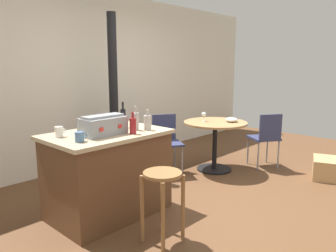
{
  "coord_description": "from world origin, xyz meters",
  "views": [
    {
      "loc": [
        -3.08,
        -2.18,
        1.58
      ],
      "look_at": [
        -0.23,
        0.49,
        0.85
      ],
      "focal_mm": 35.05,
      "sensor_mm": 36.0,
      "label": 1
    }
  ],
  "objects_px": {
    "dining_table": "(215,133)",
    "wine_glass": "(204,114)",
    "folding_chair_near": "(166,139)",
    "cup_2": "(80,137)",
    "bottle_1": "(136,121)",
    "bottle_2": "(133,125)",
    "kitchen_island": "(108,173)",
    "wooden_stool": "(163,190)",
    "toolbox": "(103,125)",
    "wood_stove": "(115,135)",
    "cup_0": "(112,124)",
    "serving_bowl": "(231,120)",
    "bottle_3": "(123,118)",
    "folding_chair_far": "(266,136)",
    "bottle_0": "(148,122)",
    "cardboard_box": "(326,168)",
    "cup_1": "(59,132)"
  },
  "relations": [
    {
      "from": "folding_chair_far",
      "to": "wine_glass",
      "type": "height_order",
      "value": "wine_glass"
    },
    {
      "from": "cup_2",
      "to": "bottle_3",
      "type": "bearing_deg",
      "value": 20.07
    },
    {
      "from": "cup_1",
      "to": "serving_bowl",
      "type": "distance_m",
      "value": 2.63
    },
    {
      "from": "bottle_0",
      "to": "cup_1",
      "type": "relative_size",
      "value": 1.92
    },
    {
      "from": "dining_table",
      "to": "folding_chair_near",
      "type": "height_order",
      "value": "folding_chair_near"
    },
    {
      "from": "wine_glass",
      "to": "wood_stove",
      "type": "bearing_deg",
      "value": 137.01
    },
    {
      "from": "folding_chair_near",
      "to": "folding_chair_far",
      "type": "distance_m",
      "value": 1.56
    },
    {
      "from": "cup_2",
      "to": "serving_bowl",
      "type": "relative_size",
      "value": 0.66
    },
    {
      "from": "folding_chair_far",
      "to": "cardboard_box",
      "type": "height_order",
      "value": "folding_chair_far"
    },
    {
      "from": "cup_0",
      "to": "cup_2",
      "type": "bearing_deg",
      "value": -152.82
    },
    {
      "from": "dining_table",
      "to": "wine_glass",
      "type": "bearing_deg",
      "value": 123.47
    },
    {
      "from": "wine_glass",
      "to": "bottle_3",
      "type": "bearing_deg",
      "value": -176.97
    },
    {
      "from": "kitchen_island",
      "to": "bottle_3",
      "type": "height_order",
      "value": "bottle_3"
    },
    {
      "from": "wooden_stool",
      "to": "toolbox",
      "type": "height_order",
      "value": "toolbox"
    },
    {
      "from": "dining_table",
      "to": "folding_chair_near",
      "type": "bearing_deg",
      "value": 143.32
    },
    {
      "from": "wood_stove",
      "to": "serving_bowl",
      "type": "relative_size",
      "value": 12.84
    },
    {
      "from": "kitchen_island",
      "to": "wooden_stool",
      "type": "relative_size",
      "value": 1.89
    },
    {
      "from": "kitchen_island",
      "to": "folding_chair_far",
      "type": "relative_size",
      "value": 1.44
    },
    {
      "from": "kitchen_island",
      "to": "cup_1",
      "type": "bearing_deg",
      "value": 161.41
    },
    {
      "from": "cup_1",
      "to": "wine_glass",
      "type": "distance_m",
      "value": 2.36
    },
    {
      "from": "bottle_1",
      "to": "bottle_2",
      "type": "bearing_deg",
      "value": -139.77
    },
    {
      "from": "dining_table",
      "to": "bottle_0",
      "type": "xyz_separation_m",
      "value": [
        -1.63,
        -0.25,
        0.41
      ]
    },
    {
      "from": "kitchen_island",
      "to": "cup_2",
      "type": "xyz_separation_m",
      "value": [
        -0.42,
        -0.17,
        0.49
      ]
    },
    {
      "from": "bottle_2",
      "to": "bottle_1",
      "type": "bearing_deg",
      "value": 40.23
    },
    {
      "from": "wooden_stool",
      "to": "dining_table",
      "type": "xyz_separation_m",
      "value": [
        2.02,
        0.86,
        0.08
      ]
    },
    {
      "from": "cup_1",
      "to": "cardboard_box",
      "type": "height_order",
      "value": "cup_1"
    },
    {
      "from": "dining_table",
      "to": "bottle_3",
      "type": "xyz_separation_m",
      "value": [
        -1.71,
        0.06,
        0.44
      ]
    },
    {
      "from": "cup_0",
      "to": "bottle_3",
      "type": "bearing_deg",
      "value": -16.72
    },
    {
      "from": "bottle_0",
      "to": "cardboard_box",
      "type": "xyz_separation_m",
      "value": [
        2.4,
        -1.13,
        -0.83
      ]
    },
    {
      "from": "dining_table",
      "to": "cup_2",
      "type": "relative_size",
      "value": 7.94
    },
    {
      "from": "wooden_stool",
      "to": "dining_table",
      "type": "relative_size",
      "value": 0.69
    },
    {
      "from": "dining_table",
      "to": "serving_bowl",
      "type": "xyz_separation_m",
      "value": [
        0.15,
        -0.18,
        0.21
      ]
    },
    {
      "from": "dining_table",
      "to": "toolbox",
      "type": "xyz_separation_m",
      "value": [
        -2.11,
        -0.11,
        0.42
      ]
    },
    {
      "from": "bottle_0",
      "to": "bottle_1",
      "type": "bearing_deg",
      "value": 134.8
    },
    {
      "from": "folding_chair_near",
      "to": "cup_1",
      "type": "height_order",
      "value": "cup_1"
    },
    {
      "from": "dining_table",
      "to": "wood_stove",
      "type": "height_order",
      "value": "wood_stove"
    },
    {
      "from": "wooden_stool",
      "to": "wine_glass",
      "type": "relative_size",
      "value": 4.56
    },
    {
      "from": "dining_table",
      "to": "bottle_1",
      "type": "distance_m",
      "value": 1.78
    },
    {
      "from": "bottle_0",
      "to": "cup_1",
      "type": "xyz_separation_m",
      "value": [
        -0.83,
        0.37,
        -0.03
      ]
    },
    {
      "from": "wooden_stool",
      "to": "bottle_3",
      "type": "distance_m",
      "value": 1.1
    },
    {
      "from": "folding_chair_near",
      "to": "cup_2",
      "type": "bearing_deg",
      "value": -160.45
    },
    {
      "from": "cup_0",
      "to": "cardboard_box",
      "type": "height_order",
      "value": "cup_0"
    },
    {
      "from": "bottle_3",
      "to": "cup_2",
      "type": "relative_size",
      "value": 2.41
    },
    {
      "from": "toolbox",
      "to": "bottle_2",
      "type": "height_order",
      "value": "bottle_2"
    },
    {
      "from": "cardboard_box",
      "to": "folding_chair_near",
      "type": "bearing_deg",
      "value": 126.9
    },
    {
      "from": "bottle_1",
      "to": "serving_bowl",
      "type": "bearing_deg",
      "value": -0.64
    },
    {
      "from": "bottle_2",
      "to": "cup_0",
      "type": "relative_size",
      "value": 2.03
    },
    {
      "from": "wooden_stool",
      "to": "wood_stove",
      "type": "distance_m",
      "value": 2.13
    },
    {
      "from": "dining_table",
      "to": "bottle_3",
      "type": "height_order",
      "value": "bottle_3"
    },
    {
      "from": "bottle_1",
      "to": "toolbox",
      "type": "bearing_deg",
      "value": 172.65
    }
  ]
}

